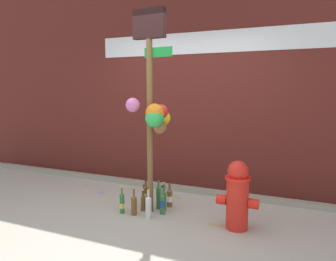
% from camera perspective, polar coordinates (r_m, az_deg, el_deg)
% --- Properties ---
extents(ground_plane, '(14.00, 14.00, 0.00)m').
position_cam_1_polar(ground_plane, '(4.16, -4.14, -15.42)').
color(ground_plane, '#ADA899').
extents(building_wall, '(10.00, 0.21, 3.96)m').
position_cam_1_polar(building_wall, '(5.39, 4.22, 11.24)').
color(building_wall, '#561E19').
rests_on(building_wall, ground_plane).
extents(curb_strip, '(8.00, 0.12, 0.08)m').
position_cam_1_polar(curb_strip, '(5.25, 2.57, -10.08)').
color(curb_strip, gray).
rests_on(curb_strip, ground_plane).
extents(memorial_post, '(0.59, 0.51, 2.58)m').
position_cam_1_polar(memorial_post, '(4.11, -2.59, 5.13)').
color(memorial_post, brown).
rests_on(memorial_post, ground_plane).
extents(fire_hydrant, '(0.48, 0.29, 0.80)m').
position_cam_1_polar(fire_hydrant, '(3.89, 11.99, -10.90)').
color(fire_hydrant, red).
rests_on(fire_hydrant, ground_plane).
extents(bottle_0, '(0.06, 0.06, 0.35)m').
position_cam_1_polar(bottle_0, '(4.39, -8.00, -12.40)').
color(bottle_0, '#337038').
rests_on(bottle_0, ground_plane).
extents(bottle_1, '(0.07, 0.07, 0.40)m').
position_cam_1_polar(bottle_1, '(4.51, -3.89, -11.39)').
color(bottle_1, brown).
rests_on(bottle_1, ground_plane).
extents(bottle_2, '(0.08, 0.08, 0.35)m').
position_cam_1_polar(bottle_2, '(4.57, 0.27, -11.55)').
color(bottle_2, brown).
rests_on(bottle_2, ground_plane).
extents(bottle_3, '(0.07, 0.07, 0.36)m').
position_cam_1_polar(bottle_3, '(4.31, -5.94, -12.68)').
color(bottle_3, brown).
rests_on(bottle_3, ground_plane).
extents(bottle_4, '(0.07, 0.07, 0.37)m').
position_cam_1_polar(bottle_4, '(4.31, -0.97, -12.49)').
color(bottle_4, '#337038').
rests_on(bottle_4, ground_plane).
extents(bottle_5, '(0.06, 0.06, 0.42)m').
position_cam_1_polar(bottle_5, '(4.48, -1.67, -11.43)').
color(bottle_5, '#337038').
rests_on(bottle_5, ground_plane).
extents(bottle_6, '(0.06, 0.06, 0.39)m').
position_cam_1_polar(bottle_6, '(4.42, -0.65, -11.96)').
color(bottle_6, '#337038').
rests_on(bottle_6, ground_plane).
extents(bottle_7, '(0.06, 0.06, 0.29)m').
position_cam_1_polar(bottle_7, '(4.44, -4.37, -12.33)').
color(bottle_7, brown).
rests_on(bottle_7, ground_plane).
extents(bottle_8, '(0.07, 0.07, 0.28)m').
position_cam_1_polar(bottle_8, '(4.67, -4.22, -11.46)').
color(bottle_8, '#337038').
rests_on(bottle_8, ground_plane).
extents(bottle_9, '(0.08, 0.08, 0.37)m').
position_cam_1_polar(bottle_9, '(4.18, -3.42, -13.05)').
color(bottle_9, silver).
rests_on(bottle_9, ground_plane).
extents(litter_0, '(0.07, 0.08, 0.01)m').
position_cam_1_polar(litter_0, '(5.73, -14.07, -9.21)').
color(litter_0, tan).
rests_on(litter_0, ground_plane).
extents(litter_1, '(0.16, 0.09, 0.01)m').
position_cam_1_polar(litter_1, '(4.07, 8.24, -15.93)').
color(litter_1, tan).
rests_on(litter_1, ground_plane).
extents(litter_2, '(0.16, 0.15, 0.01)m').
position_cam_1_polar(litter_2, '(4.98, 1.55, -11.48)').
color(litter_2, tan).
rests_on(litter_2, ground_plane).
extents(litter_3, '(0.15, 0.13, 0.01)m').
position_cam_1_polar(litter_3, '(5.27, -11.49, -10.57)').
color(litter_3, '#8C99B2').
rests_on(litter_3, ground_plane).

